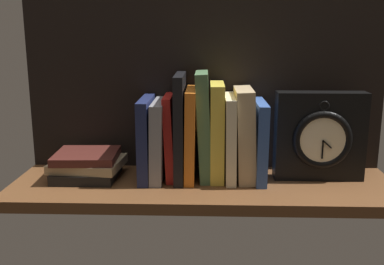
% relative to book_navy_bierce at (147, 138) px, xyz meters
% --- Properties ---
extents(ground_plane, '(0.89, 0.27, 0.03)m').
position_rel_book_navy_bierce_xyz_m(ground_plane, '(0.14, -0.04, -0.11)').
color(ground_plane, brown).
extents(back_panel, '(0.89, 0.01, 0.42)m').
position_rel_book_navy_bierce_xyz_m(back_panel, '(0.14, 0.09, 0.11)').
color(back_panel, black).
rests_on(back_panel, ground_plane).
extents(book_navy_bierce, '(0.03, 0.17, 0.19)m').
position_rel_book_navy_bierce_xyz_m(book_navy_bierce, '(0.00, 0.00, 0.00)').
color(book_navy_bierce, '#192147').
rests_on(book_navy_bierce, ground_plane).
extents(book_gray_chess, '(0.03, 0.17, 0.18)m').
position_rel_book_navy_bierce_xyz_m(book_gray_chess, '(0.03, 0.00, -0.00)').
color(book_gray_chess, gray).
rests_on(book_gray_chess, ground_plane).
extents(book_red_requiem, '(0.03, 0.12, 0.20)m').
position_rel_book_navy_bierce_xyz_m(book_red_requiem, '(0.06, 0.00, 0.00)').
color(book_red_requiem, red).
rests_on(book_red_requiem, ground_plane).
extents(book_black_skeptic, '(0.02, 0.16, 0.25)m').
position_rel_book_navy_bierce_xyz_m(book_black_skeptic, '(0.08, 0.00, 0.03)').
color(book_black_skeptic, black).
rests_on(book_black_skeptic, ground_plane).
extents(book_orange_pandolfini, '(0.03, 0.16, 0.21)m').
position_rel_book_navy_bierce_xyz_m(book_orange_pandolfini, '(0.10, 0.00, 0.01)').
color(book_orange_pandolfini, orange).
rests_on(book_orange_pandolfini, ground_plane).
extents(book_green_romantic, '(0.04, 0.13, 0.25)m').
position_rel_book_navy_bierce_xyz_m(book_green_romantic, '(0.13, 0.00, 0.03)').
color(book_green_romantic, '#476B44').
rests_on(book_green_romantic, ground_plane).
extents(book_yellow_seinlanguage, '(0.03, 0.13, 0.23)m').
position_rel_book_navy_bierce_xyz_m(book_yellow_seinlanguage, '(0.17, 0.00, 0.02)').
color(book_yellow_seinlanguage, gold).
rests_on(book_yellow_seinlanguage, ground_plane).
extents(book_cream_twain, '(0.03, 0.15, 0.20)m').
position_rel_book_navy_bierce_xyz_m(book_cream_twain, '(0.20, 0.00, 0.00)').
color(book_cream_twain, beige).
rests_on(book_cream_twain, ground_plane).
extents(book_tan_shortstories, '(0.05, 0.14, 0.21)m').
position_rel_book_navy_bierce_xyz_m(book_tan_shortstories, '(0.23, 0.00, 0.01)').
color(book_tan_shortstories, tan).
rests_on(book_tan_shortstories, ground_plane).
extents(book_blue_modern, '(0.02, 0.16, 0.18)m').
position_rel_book_navy_bierce_xyz_m(book_blue_modern, '(0.27, 0.00, -0.00)').
color(book_blue_modern, '#2D4C8E').
rests_on(book_blue_modern, ground_plane).
extents(framed_clock, '(0.21, 0.06, 0.21)m').
position_rel_book_navy_bierce_xyz_m(framed_clock, '(0.41, -0.00, 0.01)').
color(framed_clock, black).
rests_on(framed_clock, ground_plane).
extents(book_stack_side, '(0.17, 0.15, 0.06)m').
position_rel_book_navy_bierce_xyz_m(book_stack_side, '(-0.14, -0.01, -0.06)').
color(book_stack_side, black).
rests_on(book_stack_side, ground_plane).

